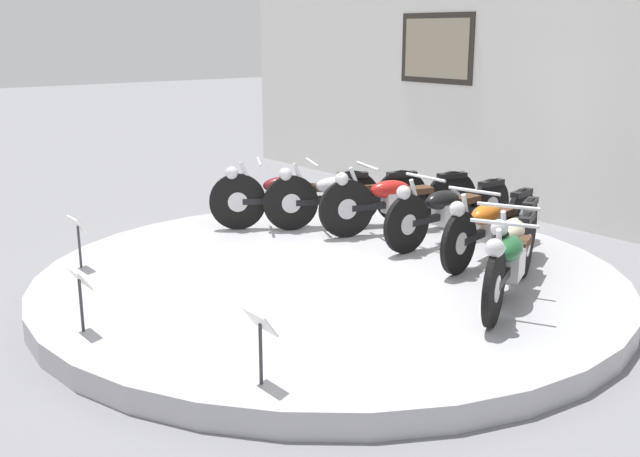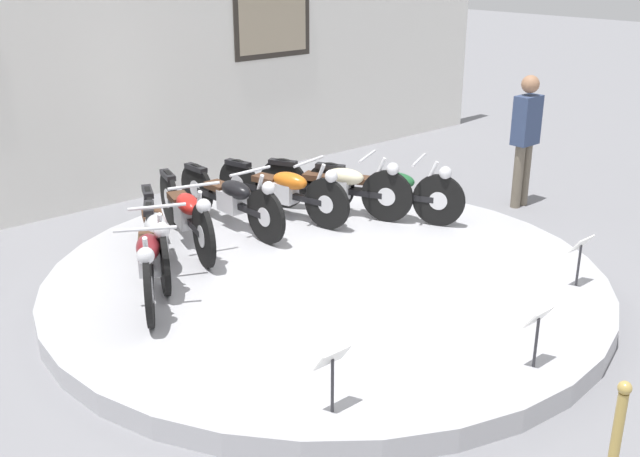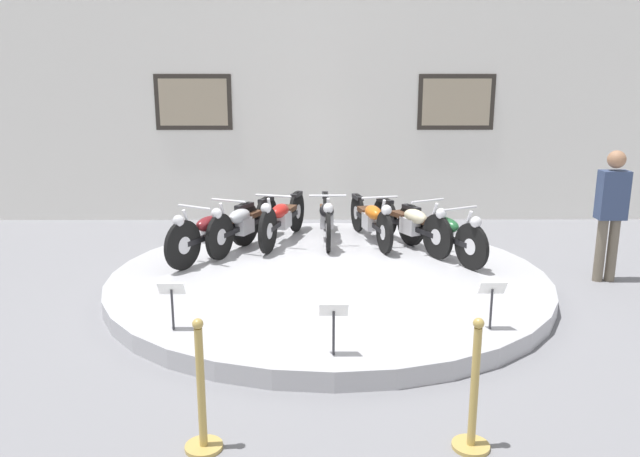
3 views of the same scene
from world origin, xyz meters
name	(u,v)px [view 2 (image 2 of 3)]	position (x,y,z in m)	size (l,w,h in m)	color
ground_plane	(326,289)	(0.00, 0.00, 0.00)	(60.00, 60.00, 0.00)	slate
display_platform	(326,280)	(0.00, 0.00, 0.10)	(5.58, 5.58, 0.20)	#ADADB2
back_wall	(122,50)	(0.00, 4.00, 2.00)	(14.00, 0.22, 4.00)	white
motorcycle_maroon	(149,255)	(-1.58, 0.69, 0.59)	(1.05, 1.77, 0.80)	black
motorcycle_silver	(156,232)	(-1.23, 1.18, 0.59)	(0.85, 1.85, 0.80)	black
motorcycle_red	(186,211)	(-0.67, 1.52, 0.59)	(0.68, 1.94, 0.80)	black
motorcycle_black	(232,197)	(0.00, 1.63, 0.58)	(0.54, 1.97, 0.79)	black
motorcycle_orange	(284,188)	(0.67, 1.51, 0.57)	(0.61, 1.92, 0.78)	black
motorcycle_cream	(337,185)	(1.23, 1.18, 0.58)	(0.93, 1.80, 0.79)	black
motorcycle_green	(387,189)	(1.58, 0.69, 0.58)	(0.94, 1.78, 0.78)	black
info_placard_front_left	(333,366)	(-1.59, -1.86, 0.57)	(0.26, 0.11, 0.51)	#333338
info_placard_front_centre	(538,325)	(0.00, -2.44, 0.57)	(0.26, 0.11, 0.51)	#333338
info_placard_front_right	(581,251)	(1.59, -1.86, 0.57)	(0.26, 0.11, 0.51)	#333338
visitor_standing	(526,133)	(3.69, 0.24, 1.00)	(0.36, 0.23, 1.75)	#6B6051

